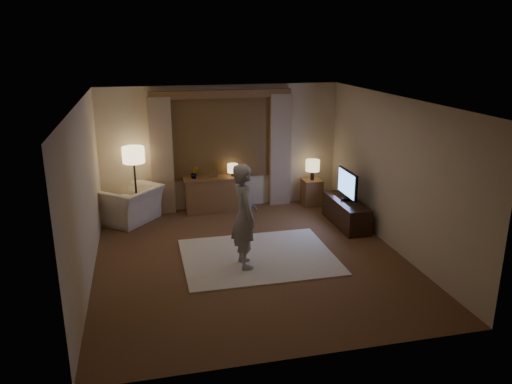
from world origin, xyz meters
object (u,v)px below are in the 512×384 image
object	(u,v)px
tv_stand	(346,213)
side_table	(312,192)
sideboard	(214,195)
person	(244,216)
armchair	(130,204)

from	to	relation	value
tv_stand	side_table	bearing A→B (deg)	99.70
sideboard	person	world-z (taller)	person
side_table	armchair	bearing A→B (deg)	-177.17
sideboard	armchair	size ratio (longest dim) A/B	1.10
person	tv_stand	bearing A→B (deg)	-62.69
armchair	tv_stand	world-z (taller)	armchair
sideboard	person	distance (m)	2.80
armchair	tv_stand	distance (m)	4.24
side_table	tv_stand	size ratio (longest dim) A/B	0.40
sideboard	person	xyz separation A→B (m)	(0.07, -2.76, 0.51)
side_table	person	size ratio (longest dim) A/B	0.34
sideboard	side_table	xyz separation A→B (m)	(2.14, -0.05, -0.07)
side_table	person	distance (m)	3.46
sideboard	tv_stand	xyz separation A→B (m)	(2.37, -1.40, -0.10)
side_table	tv_stand	bearing A→B (deg)	-80.30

